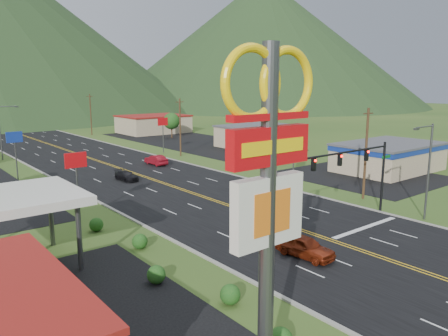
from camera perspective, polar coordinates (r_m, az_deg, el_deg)
pylon_sign at (r=15.79m, az=5.81°, el=-1.09°), size 4.32×0.60×14.00m
traffic_signal at (r=41.95m, az=17.29°, el=0.55°), size 13.10×0.43×7.00m
streetlight_east at (r=44.02m, az=25.03°, el=0.29°), size 3.28×0.25×9.00m
streetlight_west at (r=80.98m, az=-27.02°, el=4.58°), size 3.28×0.25×9.00m
gas_canopy at (r=32.48m, az=-27.15°, el=-3.97°), size 10.00×8.00×5.30m
building_east_near at (r=67.88m, az=20.69°, el=1.57°), size 15.40×10.40×4.10m
building_east_mid at (r=88.24m, az=4.45°, el=4.21°), size 14.40×11.40×4.30m
building_east_far at (r=114.13m, az=-9.19°, el=5.70°), size 16.40×12.40×4.50m
pole_sign_west_a at (r=42.07m, az=-18.76°, el=0.11°), size 2.00×0.18×6.40m
pole_sign_west_b at (r=63.01m, az=-25.67°, el=3.07°), size 2.00×0.18×6.40m
pole_sign_east_a at (r=55.62m, az=9.14°, el=3.10°), size 2.00×0.18×6.40m
pole_sign_east_b at (r=80.54m, az=-7.99°, el=5.56°), size 2.00×0.18×6.40m
tree_east_a at (r=70.43m, az=6.84°, el=3.86°), size 3.84×3.84×5.82m
tree_east_b at (r=102.68m, az=-6.87°, el=6.10°), size 3.84×3.84×5.82m
utility_pole_a at (r=49.93m, az=18.03°, el=1.89°), size 1.60×0.28×10.00m
utility_pole_b at (r=76.56m, az=-5.75°, el=5.38°), size 1.60×0.28×10.00m
utility_pole_c at (r=112.17m, az=-17.01°, el=6.74°), size 1.60×0.28×10.00m
utility_pole_d at (r=150.01m, az=-22.76°, el=7.34°), size 1.60×0.28×10.00m
mountain_ne at (r=256.24m, az=5.06°, el=16.02°), size 180.00×180.00×70.00m
car_red_near at (r=33.02m, az=10.49°, el=-10.12°), size 2.34×4.79×1.57m
car_dark_mid at (r=58.65m, az=-12.63°, el=-1.03°), size 1.93×4.28×1.22m
car_red_far at (r=68.96m, az=-8.87°, el=1.03°), size 1.70×4.67×1.53m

